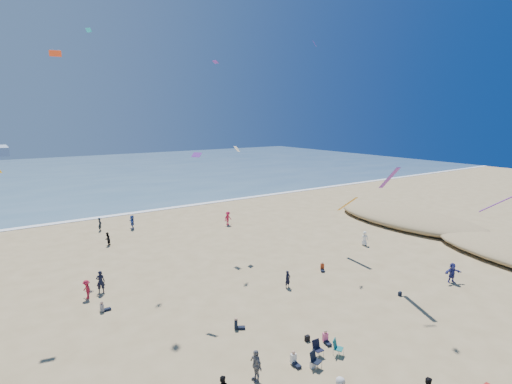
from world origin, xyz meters
TOP-DOWN VIEW (x-y plane):
  - ocean at (0.00, 95.00)m, footprint 220.00×100.00m
  - surf_line at (0.00, 45.00)m, footprint 220.00×1.20m
  - standing_flyers at (4.13, 15.51)m, footprint 33.02×42.88m
  - seated_group at (2.13, 8.15)m, footprint 20.18×13.68m
  - chair_cluster at (2.63, 1.68)m, footprint 2.78×1.49m
  - white_tote at (1.57, 1.51)m, footprint 0.35×0.20m
  - black_backpack at (3.16, 3.80)m, footprint 0.30×0.22m
  - navy_bag at (13.83, 4.59)m, footprint 0.28×0.18m
  - kites_aloft at (10.04, 12.50)m, footprint 30.72×36.67m

SIDE VIEW (x-z plane):
  - ocean at x=0.00m, z-range 0.00..0.06m
  - surf_line at x=0.00m, z-range 0.00..0.08m
  - navy_bag at x=13.83m, z-range 0.00..0.34m
  - black_backpack at x=3.16m, z-range 0.00..0.38m
  - white_tote at x=1.57m, z-range 0.00..0.40m
  - seated_group at x=2.13m, z-range 0.00..0.84m
  - chair_cluster at x=2.63m, z-range 0.00..1.00m
  - standing_flyers at x=4.13m, z-range -0.07..1.81m
  - kites_aloft at x=10.04m, z-range -0.72..30.14m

